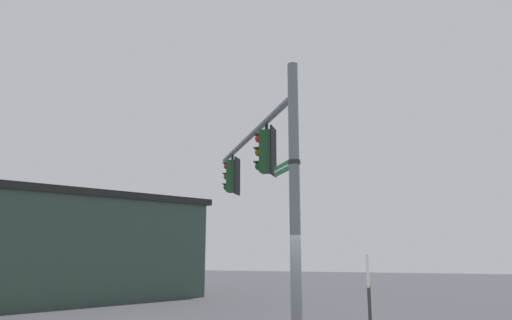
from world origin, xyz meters
TOP-DOWN VIEW (x-y plane):
  - signal_pole at (0.00, 0.00)m, footprint 0.22×0.22m
  - mast_arm at (3.01, 1.84)m, footprint 6.11×3.81m
  - traffic_light_nearest_pole at (1.63, 1.02)m, footprint 0.54×0.49m
  - traffic_light_mid_inner at (4.94, 3.04)m, footprint 0.54×0.49m
  - street_name_sign at (0.35, 0.22)m, footprint 1.20×0.80m
  - storefront_building at (7.74, 12.68)m, footprint 14.97×12.15m
  - historical_marker at (2.28, -1.27)m, footprint 0.60×0.08m

SIDE VIEW (x-z plane):
  - historical_marker at x=2.28m, z-range 0.34..2.47m
  - storefront_building at x=7.74m, z-range 0.01..4.75m
  - signal_pole at x=0.00m, z-range 0.00..6.09m
  - street_name_sign at x=0.35m, z-range 3.85..4.07m
  - traffic_light_nearest_pole at x=1.63m, z-range 3.94..5.25m
  - traffic_light_mid_inner at x=4.94m, z-range 3.94..5.25m
  - mast_arm at x=3.01m, z-range 5.29..5.45m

